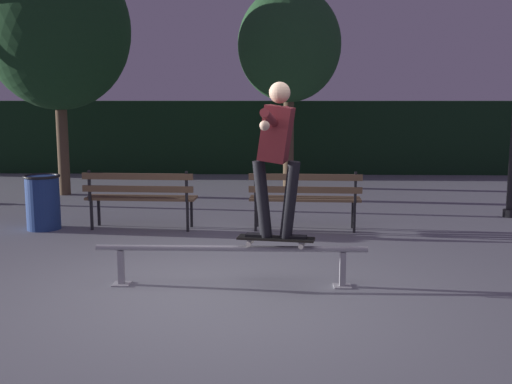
% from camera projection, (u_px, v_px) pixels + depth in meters
% --- Properties ---
extents(ground_plane, '(90.00, 90.00, 0.00)m').
position_uv_depth(ground_plane, '(230.00, 291.00, 6.08)').
color(ground_plane, slate).
extents(hedge_backdrop, '(24.00, 1.20, 1.81)m').
position_uv_depth(hedge_backdrop, '(258.00, 136.00, 15.67)').
color(hedge_backdrop, black).
rests_on(hedge_backdrop, ground).
extents(grind_rail, '(2.77, 0.18, 0.42)m').
position_uv_depth(grind_rail, '(231.00, 255.00, 6.22)').
color(grind_rail, '#9E9EA3').
rests_on(grind_rail, ground).
extents(skateboard, '(0.80, 0.32, 0.09)m').
position_uv_depth(skateboard, '(276.00, 239.00, 6.18)').
color(skateboard, black).
rests_on(skateboard, grind_rail).
extents(skateboarder, '(0.63, 1.39, 1.56)m').
position_uv_depth(skateboarder, '(277.00, 147.00, 6.04)').
color(skateboarder, black).
rests_on(skateboarder, skateboard).
extents(park_bench_leftmost, '(1.62, 0.48, 0.88)m').
position_uv_depth(park_bench_leftmost, '(140.00, 193.00, 8.82)').
color(park_bench_leftmost, black).
rests_on(park_bench_leftmost, ground).
extents(park_bench_left_center, '(1.62, 0.48, 0.88)m').
position_uv_depth(park_bench_left_center, '(305.00, 194.00, 8.75)').
color(park_bench_left_center, black).
rests_on(park_bench_left_center, ground).
extents(tree_behind_benches, '(2.14, 2.14, 4.16)m').
position_uv_depth(tree_behind_benches, '(289.00, 46.00, 12.62)').
color(tree_behind_benches, brown).
rests_on(tree_behind_benches, ground).
extents(tree_far_left, '(2.77, 2.77, 4.71)m').
position_uv_depth(tree_far_left, '(57.00, 30.00, 11.61)').
color(tree_far_left, brown).
rests_on(tree_far_left, ground).
extents(trash_can, '(0.52, 0.52, 0.80)m').
position_uv_depth(trash_can, '(43.00, 201.00, 8.88)').
color(trash_can, navy).
rests_on(trash_can, ground).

